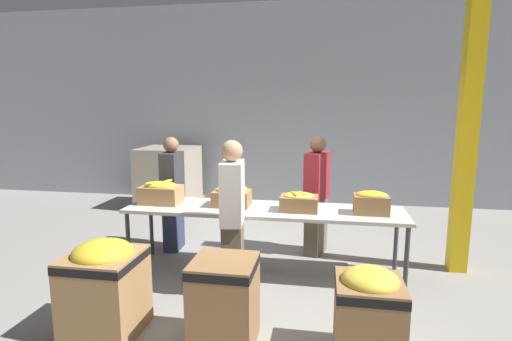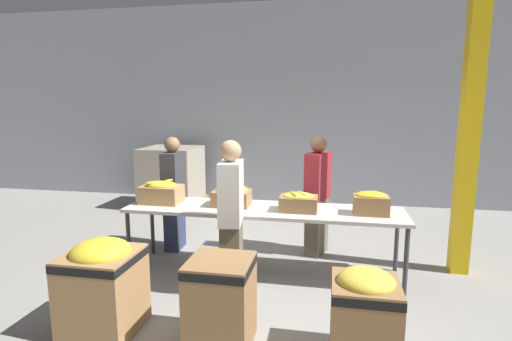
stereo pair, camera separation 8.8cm
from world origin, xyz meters
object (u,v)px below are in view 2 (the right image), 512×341
Objects in this scene: banana_box_1 at (232,196)px; donation_bin_0 at (103,283)px; donation_bin_2 at (365,313)px; support_pillar at (471,105)px; banana_box_3 at (371,203)px; volunteer_2 at (317,196)px; sorting_table at (263,212)px; banana_box_2 at (299,201)px; banana_box_0 at (161,192)px; volunteer_0 at (231,219)px; volunteer_1 at (174,194)px; donation_bin_1 at (221,299)px; pallet_stack_0 at (172,178)px.

banana_box_1 is 1.80m from donation_bin_0.
donation_bin_2 is 2.83m from support_pillar.
banana_box_3 is 0.24× the size of volunteer_2.
banana_box_2 is (0.42, -0.04, 0.16)m from sorting_table.
banana_box_0 is at bearing -178.39° from banana_box_1.
volunteer_1 is at bearing 36.88° from volunteer_0.
donation_bin_1 is (-0.70, -2.26, -0.39)m from volunteer_2.
support_pillar is (2.31, 0.46, 1.25)m from sorting_table.
banana_box_1 is at bearing 1.61° from banana_box_0.
volunteer_0 is (-0.24, -0.59, 0.07)m from sorting_table.
banana_box_2 is (0.81, -0.09, -0.01)m from banana_box_1.
volunteer_0 is 1.65m from donation_bin_2.
volunteer_2 reaches higher than volunteer_1.
banana_box_3 is 1.00m from volunteer_2.
banana_box_3 is (0.80, 0.01, 0.02)m from banana_box_2.
volunteer_2 reaches higher than donation_bin_1.
banana_box_3 is (1.61, -0.08, 0.01)m from banana_box_1.
pallet_stack_0 reaches higher than banana_box_1.
donation_bin_0 is 2.24m from donation_bin_2.
pallet_stack_0 reaches higher than donation_bin_0.
sorting_table is at bearing 86.29° from donation_bin_1.
banana_box_1 reaches higher than sorting_table.
donation_bin_1 is 0.99× the size of donation_bin_2.
sorting_table is 0.96m from volunteer_2.
donation_bin_2 is (1.30, -0.92, -0.42)m from volunteer_0.
banana_box_2 is 0.11× the size of support_pillar.
donation_bin_0 is 0.21× the size of support_pillar.
volunteer_0 is at bearing -157.48° from support_pillar.
volunteer_2 is 2.11m from support_pillar.
volunteer_0 is at bearing 41.51° from volunteer_1.
banana_box_1 is (0.89, 0.03, -0.01)m from banana_box_0.
volunteer_1 is at bearing 139.30° from donation_bin_2.
banana_box_1 is 1.14× the size of banana_box_3.
banana_box_2 is at bearing 70.63° from donation_bin_1.
volunteer_2 is 1.36× the size of pallet_stack_0.
banana_box_1 is at bearing 177.25° from banana_box_3.
banana_box_0 is at bearing 146.92° from donation_bin_2.
pallet_stack_0 is (-4.62, 2.31, -1.42)m from support_pillar.
donation_bin_0 is at bearing -137.34° from banana_box_2.
volunteer_0 is 0.41× the size of support_pillar.
banana_box_1 is at bearing 6.84° from volunteer_0.
volunteer_2 is at bearing 170.66° from support_pillar.
banana_box_0 is 1.14× the size of banana_box_2.
pallet_stack_0 is (-2.07, 3.37, -0.24)m from volunteer_0.
pallet_stack_0 is (-3.37, 4.28, 0.17)m from donation_bin_2.
donation_bin_0 is at bearing -148.32° from banana_box_3.
volunteer_0 reaches higher than banana_box_1.
sorting_table is 3.86× the size of donation_bin_0.
banana_box_3 is at bearing -1.64° from sorting_table.
sorting_table is 0.64m from volunteer_0.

